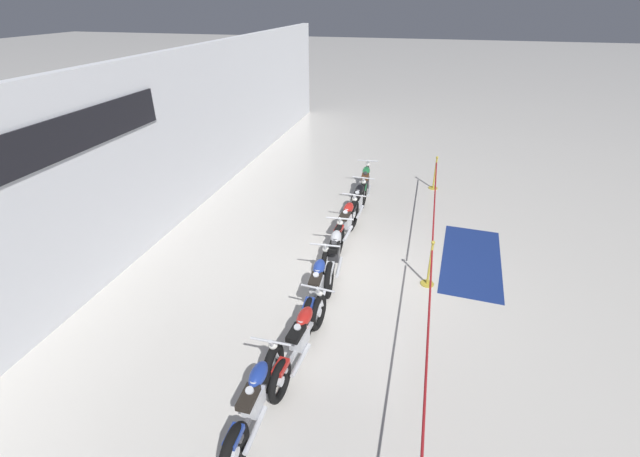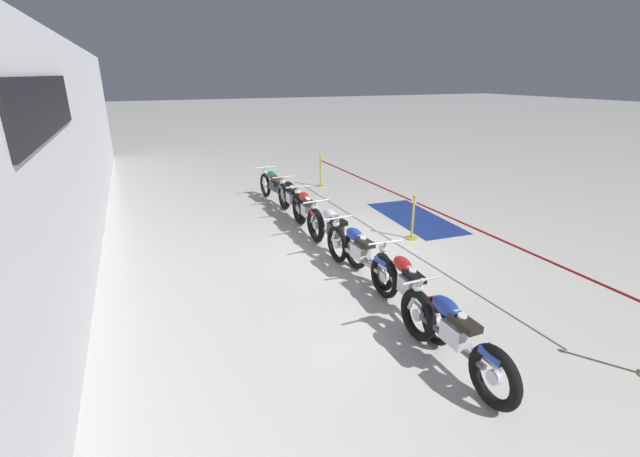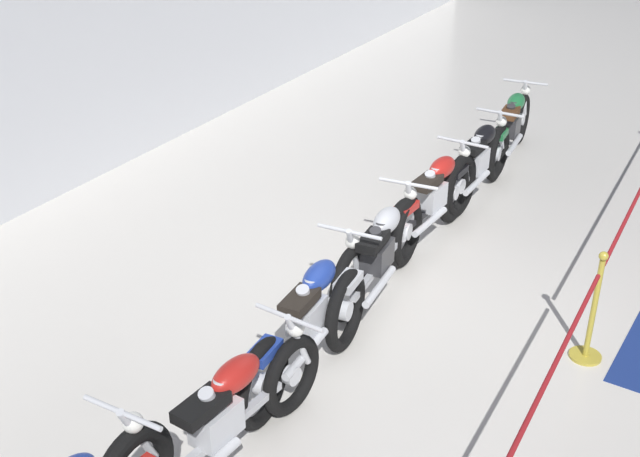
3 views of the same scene
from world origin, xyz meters
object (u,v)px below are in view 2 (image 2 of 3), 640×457
object	(u,v)px
motorcycle_blue_0	(452,336)
motorcycle_silver_3	(334,232)
stanchion_mid_right	(321,176)
motorcycle_blue_2	(359,253)
motorcycle_red_4	(307,212)
stanchion_far_left	(455,227)
motorcycle_green_6	(274,187)
floor_banner	(415,218)
motorcycle_red_1	(407,287)
stanchion_mid_left	(412,224)
motorcycle_black_5	(291,199)

from	to	relation	value
motorcycle_blue_0	motorcycle_silver_3	distance (m)	3.97
stanchion_mid_right	motorcycle_blue_2	bearing A→B (deg)	162.54
motorcycle_blue_2	motorcycle_red_4	world-z (taller)	motorcycle_red_4
motorcycle_silver_3	stanchion_far_left	bearing A→B (deg)	-123.54
motorcycle_blue_0	stanchion_mid_right	size ratio (longest dim) A/B	2.06
motorcycle_red_4	motorcycle_green_6	bearing A→B (deg)	-0.82
stanchion_far_left	floor_banner	xyz separation A→B (m)	(2.59, -0.95, -0.73)
motorcycle_green_6	motorcycle_red_1	bearing A→B (deg)	-179.78
stanchion_mid_left	motorcycle_silver_3	bearing A→B (deg)	91.54
motorcycle_blue_0	motorcycle_green_6	bearing A→B (deg)	-1.56
motorcycle_red_1	motorcycle_green_6	size ratio (longest dim) A/B	1.07
stanchion_far_left	stanchion_mid_left	xyz separation A→B (m)	(1.37, 0.00, -0.38)
stanchion_far_left	motorcycle_red_4	bearing A→B (deg)	36.19
motorcycle_blue_2	motorcycle_green_6	bearing A→B (deg)	-0.73
motorcycle_black_5	motorcycle_green_6	size ratio (longest dim) A/B	0.98
motorcycle_green_6	floor_banner	size ratio (longest dim) A/B	0.71
motorcycle_black_5	stanchion_mid_left	distance (m)	3.30
stanchion_mid_right	motorcycle_green_6	bearing A→B (deg)	121.22
motorcycle_blue_2	motorcycle_red_4	xyz separation A→B (m)	(2.65, -0.03, -0.00)
motorcycle_blue_0	motorcycle_green_6	xyz separation A→B (m)	(8.08, -0.22, 0.00)
motorcycle_red_4	motorcycle_silver_3	bearing A→B (deg)	-178.57
motorcycle_red_1	stanchion_mid_left	size ratio (longest dim) A/B	2.20
motorcycle_silver_3	floor_banner	bearing A→B (deg)	-66.50
motorcycle_red_4	floor_banner	size ratio (longest dim) A/B	0.71
motorcycle_red_1	motorcycle_silver_3	xyz separation A→B (m)	(2.61, 0.03, 0.02)
motorcycle_blue_0	floor_banner	size ratio (longest dim) A/B	0.71
motorcycle_red_1	stanchion_mid_right	xyz separation A→B (m)	(7.92, -1.96, -0.10)
motorcycle_silver_3	stanchion_far_left	size ratio (longest dim) A/B	0.23
motorcycle_blue_2	stanchion_mid_right	size ratio (longest dim) A/B	2.25
stanchion_far_left	motorcycle_red_1	bearing A→B (deg)	123.41
motorcycle_green_6	stanchion_mid_right	world-z (taller)	stanchion_mid_right
motorcycle_silver_3	floor_banner	distance (m)	3.24
motorcycle_blue_2	motorcycle_silver_3	distance (m)	1.21
motorcycle_red_1	stanchion_mid_left	bearing A→B (deg)	-36.34
motorcycle_red_1	motorcycle_black_5	xyz separation A→B (m)	(5.31, 0.00, 0.01)
stanchion_mid_right	motorcycle_silver_3	bearing A→B (deg)	159.53
motorcycle_green_6	motorcycle_blue_2	bearing A→B (deg)	179.27
motorcycle_blue_0	stanchion_far_left	size ratio (longest dim) A/B	0.21
motorcycle_silver_3	stanchion_mid_right	distance (m)	5.68
motorcycle_blue_0	floor_banner	world-z (taller)	motorcycle_blue_0
motorcycle_green_6	stanchion_mid_left	bearing A→B (deg)	-153.98
motorcycle_black_5	floor_banner	distance (m)	3.28
motorcycle_silver_3	stanchion_mid_right	xyz separation A→B (m)	(5.32, -1.99, -0.12)
motorcycle_silver_3	motorcycle_black_5	world-z (taller)	motorcycle_silver_3
motorcycle_black_5	stanchion_mid_left	bearing A→B (deg)	-143.54
motorcycle_blue_2	motorcycle_silver_3	xyz separation A→B (m)	(1.20, -0.07, 0.00)
motorcycle_blue_0	stanchion_far_left	xyz separation A→B (m)	(2.65, -2.20, 0.27)
stanchion_mid_left	floor_banner	world-z (taller)	stanchion_mid_left
motorcycle_blue_0	stanchion_mid_left	bearing A→B (deg)	-28.76
motorcycle_black_5	motorcycle_blue_0	bearing A→B (deg)	177.91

